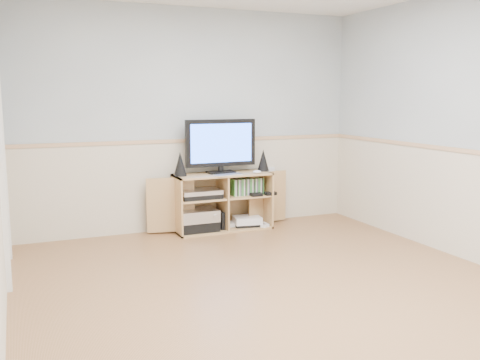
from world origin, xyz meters
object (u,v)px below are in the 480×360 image
at_px(keyboard, 228,175).
at_px(game_consoles, 246,221).
at_px(media_cabinet, 221,200).
at_px(monitor, 221,144).

bearing_deg(keyboard, game_consoles, 16.39).
bearing_deg(media_cabinet, monitor, -90.00).
bearing_deg(game_consoles, monitor, 167.99).
xyz_separation_m(monitor, keyboard, (0.01, -0.19, -0.32)).
height_order(monitor, game_consoles, monitor).
distance_m(keyboard, game_consoles, 0.66).
height_order(media_cabinet, monitor, monitor).
bearing_deg(monitor, media_cabinet, 90.00).
bearing_deg(keyboard, media_cabinet, 85.60).
distance_m(media_cabinet, game_consoles, 0.39).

